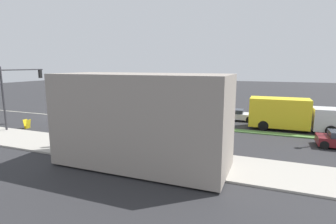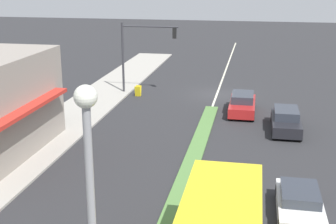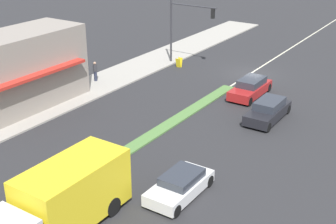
% 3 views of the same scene
% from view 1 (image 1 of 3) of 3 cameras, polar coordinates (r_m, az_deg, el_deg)
% --- Properties ---
extents(ground_plane, '(160.00, 160.00, 0.00)m').
position_cam_1_polar(ground_plane, '(24.68, 9.78, -3.66)').
color(ground_plane, '#2B2B2D').
extents(sidewalk_right, '(4.00, 73.00, 0.12)m').
position_cam_1_polar(sidewalk_right, '(16.18, 4.87, -10.74)').
color(sidewalk_right, '#A8A399').
rests_on(sidewalk_right, ground).
extents(median_strip, '(0.90, 46.00, 0.10)m').
position_cam_1_polar(median_strip, '(24.57, 30.86, -4.91)').
color(median_strip, '#568442').
rests_on(median_strip, ground).
extents(lane_marking_center, '(0.16, 60.00, 0.01)m').
position_cam_1_polar(lane_marking_center, '(33.24, -22.21, -0.72)').
color(lane_marking_center, beige).
rests_on(lane_marking_center, ground).
extents(building_corner_store, '(4.71, 9.94, 5.23)m').
position_cam_1_polar(building_corner_store, '(15.09, -5.74, -1.68)').
color(building_corner_store, gray).
rests_on(building_corner_store, sidewalk_right).
extents(traffic_signal_main, '(4.59, 0.34, 5.60)m').
position_cam_1_polar(traffic_signal_main, '(28.02, -30.08, 4.84)').
color(traffic_signal_main, '#333338').
rests_on(traffic_signal_main, sidewalk_right).
extents(pedestrian, '(0.34, 0.34, 1.60)m').
position_cam_1_polar(pedestrian, '(20.18, -22.80, -4.60)').
color(pedestrian, '#282D42').
rests_on(pedestrian, sidewalk_right).
extents(warning_aframe_sign, '(0.45, 0.53, 0.84)m').
position_cam_1_polar(warning_aframe_sign, '(27.80, -28.34, -2.30)').
color(warning_aframe_sign, yellow).
rests_on(warning_aframe_sign, ground).
extents(delivery_truck, '(2.44, 7.50, 2.87)m').
position_cam_1_polar(delivery_truck, '(26.13, 24.93, -0.41)').
color(delivery_truck, silver).
rests_on(delivery_truck, ground).
extents(hatchback_red, '(1.76, 4.38, 1.36)m').
position_cam_1_polar(hatchback_red, '(31.74, -13.14, 0.47)').
color(hatchback_red, '#AD1E1E').
rests_on(hatchback_red, ground).
extents(sedan_dark, '(1.74, 4.29, 1.36)m').
position_cam_1_polar(sedan_dark, '(32.40, -5.38, 0.87)').
color(sedan_dark, black).
rests_on(sedan_dark, ground).
extents(van_white, '(1.76, 3.89, 1.17)m').
position_cam_1_polar(van_white, '(29.20, 14.26, -0.55)').
color(van_white, silver).
rests_on(van_white, ground).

